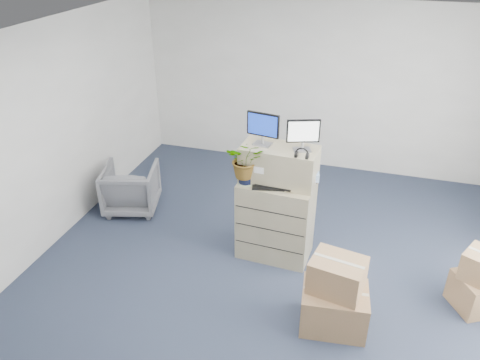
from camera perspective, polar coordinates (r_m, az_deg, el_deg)
name	(u,v)px	position (r m, az deg, el deg)	size (l,w,h in m)	color
ground	(269,294)	(5.58, 3.57, -13.75)	(7.00, 7.00, 0.00)	#232D40
wall_back	(322,87)	(7.94, 9.95, 11.05)	(6.00, 0.02, 2.80)	beige
filing_cabinet_lower	(276,219)	(5.88, 4.36, -4.79)	(0.89, 0.55, 1.04)	tan
filing_cabinet_upper	(279,164)	(5.55, 4.78, 1.90)	(0.89, 0.45, 0.45)	tan
monitor_left	(263,127)	(5.42, 2.81, 6.45)	(0.40, 0.18, 0.39)	#99999E
monitor_right	(303,133)	(5.32, 7.70, 5.64)	(0.37, 0.20, 0.37)	#99999E
headphones	(302,154)	(5.22, 7.56, 3.17)	(0.15, 0.15, 0.02)	black
keyboard	(273,186)	(5.52, 4.09, -0.72)	(0.49, 0.21, 0.03)	black
mouse	(305,189)	(5.48, 7.95, -1.12)	(0.10, 0.06, 0.03)	silver
water_bottle	(287,171)	(5.61, 5.74, 1.06)	(0.07, 0.07, 0.26)	gray
phone_dock	(273,177)	(5.66, 4.02, 0.42)	(0.06, 0.05, 0.12)	silver
external_drive	(308,181)	(5.64, 8.35, -0.12)	(0.18, 0.13, 0.05)	black
tissue_box	(309,177)	(5.58, 8.35, 0.42)	(0.25, 0.12, 0.09)	#3D79D1
potted_plant	(246,164)	(5.46, 0.71, 1.99)	(0.47, 0.51, 0.46)	#9BAD8C
office_chair	(131,186)	(7.05, -13.17, -0.71)	(0.74, 0.70, 0.77)	slate
cardboard_boxes	(392,292)	(5.33, 18.08, -12.85)	(2.23, 1.38, 0.83)	#977749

